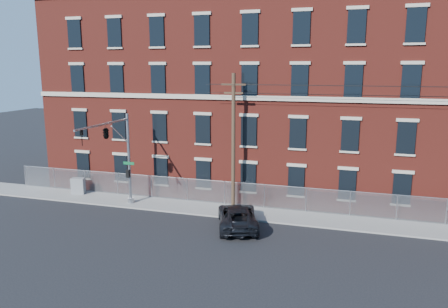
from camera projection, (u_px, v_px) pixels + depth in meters
ground at (180, 233)px, 27.58m from camera, size 140.00×140.00×0.00m
sidewalk at (373, 225)px, 28.92m from camera, size 65.00×3.00×0.12m
mill_building at (375, 96)px, 35.70m from camera, size 55.30×14.32×16.30m
chain_link_fence at (373, 205)px, 29.94m from camera, size 59.06×0.06×1.85m
traffic_signal_mast at (112, 141)px, 30.24m from camera, size 0.90×6.75×7.00m
utility_pole_near at (233, 140)px, 31.22m from camera, size 1.80×0.28×10.00m
pickup_truck at (237, 216)px, 28.52m from camera, size 4.05×5.90×1.50m
utility_cabinet at (78, 186)px, 35.71m from camera, size 1.16×0.74×1.35m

